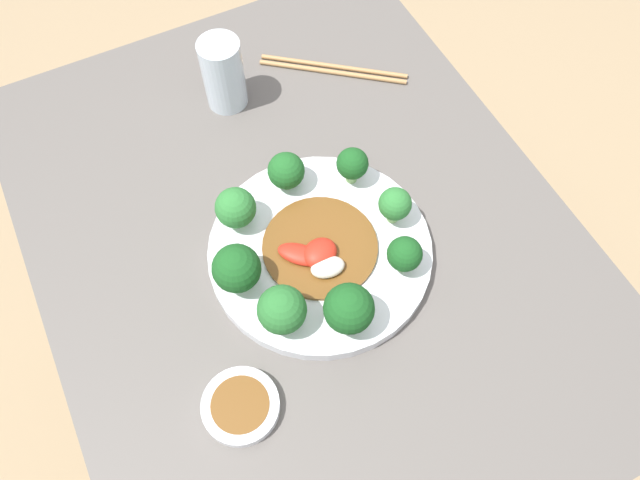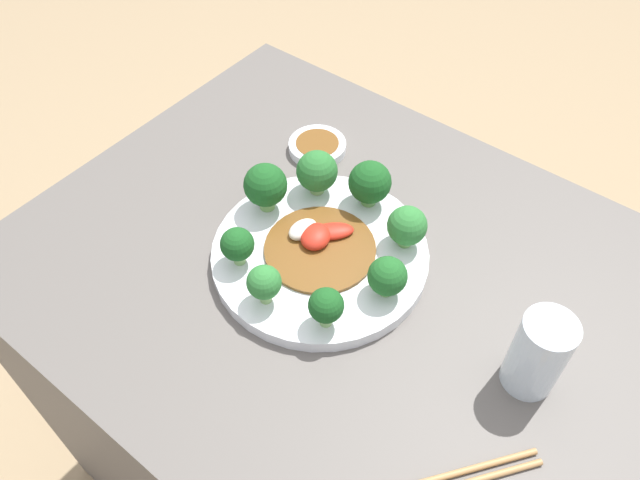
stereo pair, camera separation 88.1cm
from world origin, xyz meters
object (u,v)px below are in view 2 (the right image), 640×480
at_px(broccoli_northeast, 407,226).
at_px(drinking_glass, 540,351).
at_px(broccoli_east, 387,276).
at_px(broccoli_south, 264,283).
at_px(broccoli_southeast, 326,306).
at_px(sauce_dish, 317,146).
at_px(broccoli_west, 265,186).
at_px(broccoli_northwest, 317,172).
at_px(plate, 320,254).
at_px(broccoli_north, 370,183).
at_px(broccoli_southwest, 237,245).
at_px(stirfry_center, 318,242).

relative_size(broccoli_northeast, drinking_glass, 0.55).
bearing_deg(broccoli_east, broccoli_south, -137.57).
xyz_separation_m(broccoli_northeast, broccoli_southeast, (-0.01, -0.16, 0.00)).
xyz_separation_m(broccoli_northeast, sauce_dish, (-0.22, 0.09, -0.04)).
height_order(broccoli_west, broccoli_northeast, broccoli_west).
bearing_deg(broccoli_northwest, plate, -49.89).
bearing_deg(drinking_glass, broccoli_north, 161.39).
distance_m(broccoli_south, broccoli_southwest, 0.07).
height_order(broccoli_northwest, stirfry_center, broccoli_northwest).
height_order(broccoli_northeast, broccoli_southwest, broccoli_northeast).
relative_size(broccoli_south, broccoli_southeast, 1.00).
bearing_deg(broccoli_southwest, broccoli_northwest, 90.26).
bearing_deg(broccoli_southeast, drinking_glass, 23.35).
relative_size(broccoli_east, broccoli_north, 0.83).
relative_size(broccoli_northwest, drinking_glass, 0.61).
bearing_deg(broccoli_northeast, broccoli_west, -161.73).
bearing_deg(broccoli_southwest, sauce_dish, 105.12).
relative_size(broccoli_northeast, broccoli_northwest, 0.91).
bearing_deg(broccoli_southeast, broccoli_north, 110.99).
height_order(broccoli_south, stirfry_center, broccoli_south).
bearing_deg(broccoli_east, broccoli_southwest, -156.79).
distance_m(broccoli_north, broccoli_southwest, 0.20).
bearing_deg(drinking_glass, plate, -177.96).
bearing_deg(sauce_dish, broccoli_east, -35.43).
xyz_separation_m(broccoli_north, stirfry_center, (-0.01, -0.11, -0.03)).
relative_size(broccoli_east, broccoli_south, 1.00).
distance_m(broccoli_north, stirfry_center, 0.11).
distance_m(broccoli_southeast, sauce_dish, 0.34).
bearing_deg(broccoli_north, broccoli_east, -47.09).
distance_m(broccoli_northeast, stirfry_center, 0.12).
bearing_deg(broccoli_northeast, plate, -136.28).
xyz_separation_m(plate, broccoli_northwest, (-0.07, 0.08, 0.05)).
relative_size(broccoli_north, stirfry_center, 0.47).
relative_size(broccoli_southwest, sauce_dish, 0.63).
relative_size(broccoli_south, broccoli_north, 0.83).
bearing_deg(stirfry_center, broccoli_east, -4.16).
bearing_deg(sauce_dish, broccoli_northwest, -52.12).
distance_m(broccoli_southwest, sauce_dish, 0.26).
relative_size(broccoli_west, broccoli_southeast, 1.26).
bearing_deg(broccoli_southeast, broccoli_west, 150.81).
distance_m(broccoli_east, broccoli_northeast, 0.09).
xyz_separation_m(broccoli_south, broccoli_north, (0.00, 0.21, 0.00)).
bearing_deg(broccoli_east, broccoli_northeast, 106.76).
relative_size(plate, broccoli_south, 5.01).
relative_size(plate, broccoli_southeast, 4.98).
distance_m(broccoli_south, drinking_glass, 0.32).
relative_size(plate, sauce_dish, 3.21).
xyz_separation_m(plate, broccoli_southwest, (-0.07, -0.08, 0.04)).
xyz_separation_m(broccoli_west, broccoli_south, (0.10, -0.12, -0.01)).
bearing_deg(broccoli_southeast, stirfry_center, 132.44).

